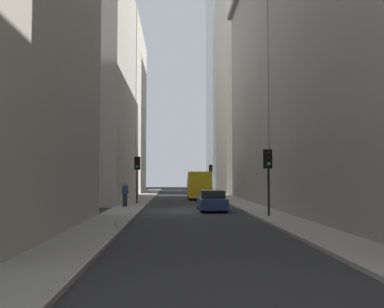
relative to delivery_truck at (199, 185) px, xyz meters
name	(u,v)px	position (x,y,z in m)	size (l,w,h in m)	color
ground_plane	(191,210)	(-14.63, 1.40, -1.46)	(135.00, 135.00, 0.00)	#262628
sidewalk_right	(126,210)	(-14.63, 5.90, -1.39)	(90.00, 2.20, 0.14)	gray
sidewalk_left	(256,209)	(-14.63, -3.10, -1.39)	(90.00, 2.20, 0.14)	gray
building_left_midfar	(297,76)	(-4.68, -9.19, 10.52)	(18.81, 10.50, 23.94)	gray
building_left_far	(254,86)	(16.87, -9.20, 14.29)	(14.34, 10.00, 31.50)	beige
building_right_far	(105,112)	(13.42, 12.00, 9.74)	(17.59, 10.00, 22.41)	beige
building_right_midfar	(75,85)	(-3.98, 12.00, 9.58)	(15.54, 10.00, 22.08)	#B7B2A5
glass_tower_distant	(244,25)	(36.44, -11.20, 30.67)	(16.24, 14.00, 64.25)	#ADBCB7
delivery_truck	(199,185)	(0.00, 0.00, 0.00)	(6.46, 2.25, 2.84)	yellow
sedan_navy	(212,201)	(-15.15, 0.00, -0.80)	(4.30, 1.78, 1.42)	navy
traffic_light_foreground	(268,167)	(-20.33, -2.74, 1.44)	(0.43, 0.52, 3.76)	black
traffic_light_midblock	(137,169)	(-8.68, 5.69, 1.53)	(0.43, 0.52, 3.88)	black
traffic_light_far_junction	(211,172)	(15.62, -2.65, 1.55)	(0.43, 0.52, 3.91)	black
pedestrian	(125,193)	(-12.74, 6.19, -0.33)	(0.26, 0.44, 1.81)	black
discarded_bottle	(116,224)	(-24.88, 5.19, -1.21)	(0.07, 0.07, 0.27)	#999EA3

